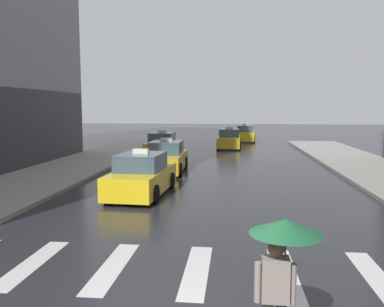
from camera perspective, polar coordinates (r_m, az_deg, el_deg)
The scene contains 7 objects.
crosswalk_markings at distance 8.69m, azimuth 0.68°, elevation -16.26°, with size 11.30×2.80×0.01m.
taxi_lead at distance 15.74m, azimuth -7.14°, elevation -3.21°, with size 2.13×4.63×1.80m.
taxi_second at distance 21.20m, azimuth -3.65°, elevation -0.67°, with size 1.98×4.56×1.80m.
taxi_third at distance 28.71m, azimuth -4.23°, elevation 1.21°, with size 2.02×4.58×1.80m.
taxi_fourth at distance 33.76m, azimuth 5.31°, elevation 1.99°, with size 2.00×4.57×1.80m.
taxi_fifth at distance 40.80m, azimuth 7.62°, elevation 2.74°, with size 2.10×4.62×1.80m.
pedestrian_with_umbrella at distance 5.50m, azimuth 12.68°, elevation -13.31°, with size 0.96×0.96×1.94m.
Camera 1 is at (0.73, -4.98, 3.37)m, focal length 37.50 mm.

